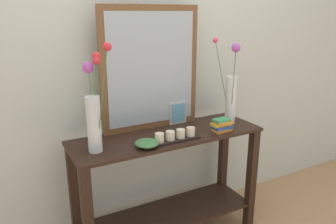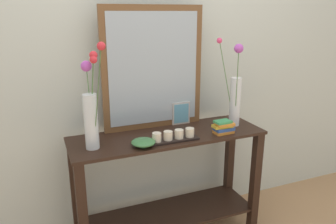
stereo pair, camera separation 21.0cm
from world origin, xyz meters
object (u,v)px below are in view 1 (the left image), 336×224
picture_frame_small (178,113)px  tall_vase_left (94,113)px  candle_tray (175,136)px  vase_right (231,94)px  console_table (168,178)px  decorative_bowl (147,143)px  mirror_leaning (151,69)px  book_stack (222,125)px

picture_frame_small → tall_vase_left: bearing=-163.0°
candle_tray → picture_frame_small: size_ratio=2.00×
vase_right → console_table: bearing=178.1°
vase_right → decorative_bowl: vase_right is taller
mirror_leaning → decorative_bowl: (-0.18, -0.31, -0.38)m
console_table → vase_right: size_ratio=2.11×
console_table → picture_frame_small: size_ratio=8.01×
console_table → decorative_bowl: bearing=-148.2°
tall_vase_left → candle_tray: tall_vase_left is taller
tall_vase_left → picture_frame_small: bearing=17.0°
picture_frame_small → decorative_bowl: (-0.38, -0.29, -0.05)m
tall_vase_left → picture_frame_small: 0.70m
vase_right → book_stack: 0.25m
mirror_leaning → decorative_bowl: mirror_leaning is taller
console_table → mirror_leaning: (-0.03, 0.17, 0.72)m
console_table → candle_tray: candle_tray is taller
vase_right → picture_frame_small: size_ratio=3.79×
vase_right → candle_tray: vase_right is taller
console_table → mirror_leaning: bearing=100.5°
tall_vase_left → mirror_leaning: bearing=25.4°
tall_vase_left → candle_tray: 0.53m
tall_vase_left → picture_frame_small: size_ratio=3.91×
candle_tray → decorative_bowl: size_ratio=2.20×
console_table → tall_vase_left: size_ratio=2.05×
tall_vase_left → picture_frame_small: (0.66, 0.20, -0.15)m
mirror_leaning → candle_tray: size_ratio=2.55×
picture_frame_small → decorative_bowl: bearing=-142.5°
candle_tray → book_stack: book_stack is taller
picture_frame_small → mirror_leaning: bearing=175.1°
console_table → book_stack: bearing=-19.5°
console_table → decorative_bowl: size_ratio=8.83×
vase_right → candle_tray: (-0.50, -0.10, -0.19)m
candle_tray → decorative_bowl: (-0.20, -0.01, -0.00)m
console_table → mirror_leaning: 0.75m
vase_right → candle_tray: 0.54m
picture_frame_small → book_stack: size_ratio=1.13×
mirror_leaning → candle_tray: bearing=-85.9°
mirror_leaning → book_stack: size_ratio=5.77×
mirror_leaning → book_stack: (0.38, -0.30, -0.36)m
mirror_leaning → picture_frame_small: bearing=-4.9°
book_stack → mirror_leaning: bearing=141.7°
mirror_leaning → picture_frame_small: size_ratio=5.10×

